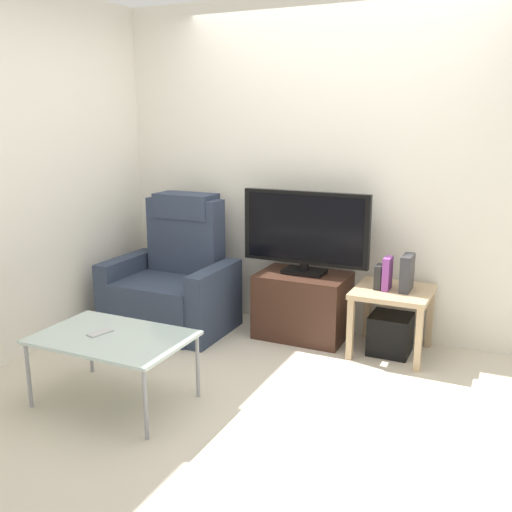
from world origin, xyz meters
TOP-DOWN VIEW (x-y plane):
  - ground_plane at (0.00, 0.00)m, footprint 6.40×6.40m
  - wall_back at (0.00, 1.13)m, footprint 6.40×0.06m
  - wall_side at (-1.88, 0.00)m, footprint 0.06×4.48m
  - tv_stand at (-0.15, 0.83)m, footprint 0.69×0.47m
  - television at (-0.15, 0.85)m, footprint 1.00×0.20m
  - recliner_armchair at (-1.19, 0.60)m, footprint 0.98×0.78m
  - side_table at (0.56, 0.79)m, footprint 0.54×0.54m
  - subwoofer_box at (0.56, 0.79)m, footprint 0.29×0.29m
  - book_leftmost at (0.46, 0.77)m, footprint 0.05×0.12m
  - book_middle at (0.51, 0.77)m, footprint 0.05×0.14m
  - game_console at (0.65, 0.80)m, footprint 0.07×0.20m
  - coffee_table at (-0.79, -0.67)m, footprint 0.90×0.60m
  - cell_phone at (-0.88, -0.67)m, footprint 0.11×0.16m

SIDE VIEW (x-z plane):
  - ground_plane at x=0.00m, z-range 0.00..0.00m
  - subwoofer_box at x=0.56m, z-range 0.00..0.29m
  - tv_stand at x=-0.15m, z-range 0.00..0.51m
  - recliner_armchair at x=-1.19m, z-range -0.17..0.91m
  - coffee_table at x=-0.79m, z-range 0.19..0.62m
  - side_table at x=0.56m, z-range 0.16..0.65m
  - cell_phone at x=-0.88m, z-range 0.43..0.44m
  - book_leftmost at x=0.46m, z-range 0.49..0.66m
  - book_middle at x=0.51m, z-range 0.49..0.72m
  - game_console at x=0.65m, z-range 0.49..0.75m
  - television at x=-0.15m, z-range 0.53..1.17m
  - wall_back at x=0.00m, z-range 0.00..2.60m
  - wall_side at x=-1.88m, z-range 0.00..2.60m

